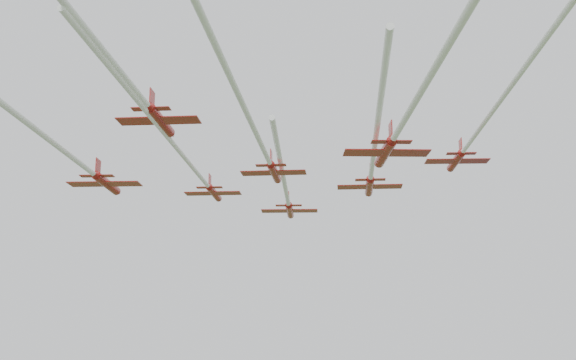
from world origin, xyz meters
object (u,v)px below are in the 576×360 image
at_px(jet_row3_left, 62,150).
at_px(jet_row3_right, 485,122).
at_px(jet_row4_left, 136,91).
at_px(jet_row2_right, 373,161).
at_px(jet_row2_left, 189,162).
at_px(jet_row4_right, 416,100).
at_px(jet_lead, 287,194).
at_px(jet_row3_mid, 258,137).

distance_m(jet_row3_left, jet_row3_right, 46.03).
xyz_separation_m(jet_row3_right, jet_row4_left, (-28.08, -25.18, -0.65)).
xyz_separation_m(jet_row3_left, jet_row3_right, (41.38, 19.86, 3.47)).
bearing_deg(jet_row2_right, jet_row4_left, -132.78).
bearing_deg(jet_row2_left, jet_row4_left, -89.21).
bearing_deg(jet_row4_right, jet_lead, 102.49).
bearing_deg(jet_row2_left, jet_row2_right, -1.11).
xyz_separation_m(jet_row4_left, jet_row4_right, (25.22, 6.10, -2.66)).
xyz_separation_m(jet_row3_mid, jet_row4_left, (-6.57, -12.57, 1.94)).
height_order(jet_lead, jet_row4_right, jet_lead).
bearing_deg(jet_row4_right, jet_row4_left, 167.69).
bearing_deg(jet_row3_right, jet_row3_left, -176.60).
bearing_deg(jet_lead, jet_row4_right, -73.81).
distance_m(jet_row3_left, jet_row4_right, 38.53).
bearing_deg(jet_row3_mid, jet_row3_left, -179.04).
bearing_deg(jet_row4_right, jet_row3_left, 155.26).
height_order(jet_row2_left, jet_row4_left, jet_row4_left).
xyz_separation_m(jet_row2_left, jet_row2_right, (22.21, 7.60, -0.41)).
distance_m(jet_row3_left, jet_row4_left, 14.60).
distance_m(jet_row2_right, jet_row3_right, 16.07).
relative_size(jet_row4_left, jet_row4_right, 0.70).
relative_size(jet_lead, jet_row3_left, 0.87).
bearing_deg(jet_row3_right, jet_lead, 128.74).
relative_size(jet_row2_right, jet_row4_right, 0.93).
xyz_separation_m(jet_row3_left, jet_row4_right, (38.52, 0.78, 0.16)).
relative_size(jet_row2_left, jet_row3_left, 1.06).
distance_m(jet_row3_mid, jet_row3_right, 25.07).
distance_m(jet_row3_mid, jet_row4_right, 19.76).
bearing_deg(jet_row2_right, jet_lead, 125.88).
bearing_deg(jet_row3_right, jet_row3_mid, -171.87).
distance_m(jet_row2_left, jet_row3_left, 18.95).
height_order(jet_row3_right, jet_row4_left, jet_row3_right).
height_order(jet_row2_left, jet_row4_right, jet_row2_left).
bearing_deg(jet_row2_right, jet_row3_mid, -129.50).
distance_m(jet_row2_left, jet_row4_right, 38.47).
bearing_deg(jet_row2_left, jet_row4_right, -47.11).
distance_m(jet_row2_left, jet_row4_left, 25.24).
relative_size(jet_lead, jet_row2_left, 0.81).
xyz_separation_m(jet_lead, jet_row4_right, (29.21, -36.87, -1.59)).
xyz_separation_m(jet_lead, jet_row3_right, (32.07, -17.79, 1.72)).
relative_size(jet_row2_left, jet_row4_right, 1.05).
xyz_separation_m(jet_row2_left, jet_row3_right, (37.04, 1.59, 0.95)).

